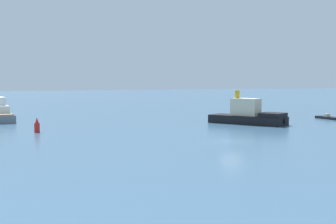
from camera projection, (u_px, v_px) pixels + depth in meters
name	position (u px, v px, depth m)	size (l,w,h in m)	color
ground_plane	(232.00, 141.00, 54.44)	(400.00, 400.00, 0.00)	#3D607F
small_motorboat	(329.00, 118.00, 82.64)	(2.03, 5.65, 0.90)	black
tugboat	(249.00, 115.00, 74.07)	(9.82, 11.61, 5.06)	black
channel_buoy_red	(37.00, 126.00, 63.23)	(0.70, 0.70, 1.90)	red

